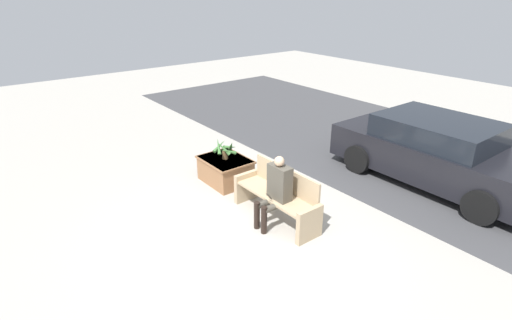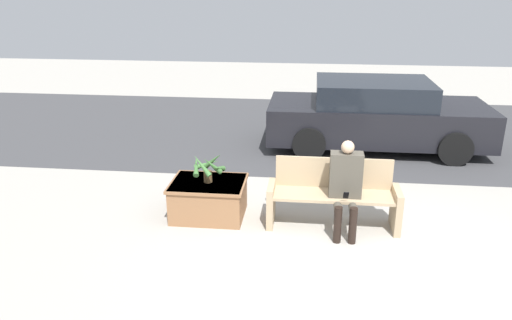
# 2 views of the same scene
# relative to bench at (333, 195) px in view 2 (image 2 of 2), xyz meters

# --- Properties ---
(ground_plane) EXTENTS (30.00, 30.00, 0.00)m
(ground_plane) POSITION_rel_bench_xyz_m (0.12, -0.65, -0.44)
(ground_plane) COLOR #ADA89E
(road_surface) EXTENTS (20.00, 6.00, 0.01)m
(road_surface) POSITION_rel_bench_xyz_m (0.12, 4.64, -0.43)
(road_surface) COLOR #424244
(road_surface) RESTS_ON ground_plane
(bench) EXTENTS (1.79, 0.53, 0.92)m
(bench) POSITION_rel_bench_xyz_m (0.00, 0.00, 0.00)
(bench) COLOR tan
(bench) RESTS_ON ground_plane
(person_seated) EXTENTS (0.43, 0.58, 1.27)m
(person_seated) POSITION_rel_bench_xyz_m (0.15, -0.18, 0.26)
(person_seated) COLOR #4C473D
(person_seated) RESTS_ON ground_plane
(planter_box) EXTENTS (1.06, 0.84, 0.53)m
(planter_box) POSITION_rel_bench_xyz_m (-1.76, 0.06, -0.16)
(planter_box) COLOR #936642
(planter_box) RESTS_ON ground_plane
(potted_plant) EXTENTS (0.48, 0.48, 0.44)m
(potted_plant) POSITION_rel_bench_xyz_m (-1.76, 0.06, 0.32)
(potted_plant) COLOR brown
(potted_plant) RESTS_ON planter_box
(parked_car) EXTENTS (4.30, 1.98, 1.37)m
(parked_car) POSITION_rel_bench_xyz_m (0.95, 3.54, 0.25)
(parked_car) COLOR black
(parked_car) RESTS_ON ground_plane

